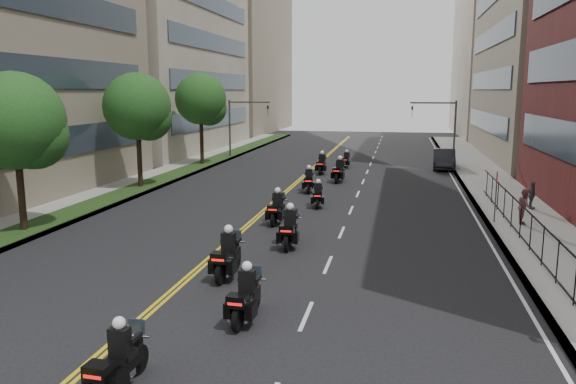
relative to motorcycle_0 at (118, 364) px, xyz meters
The scene contains 22 objects.
sidewalk_right 27.76m from the motorcycle_0, 64.08° to the left, with size 4.00×90.00×0.15m, color gray.
sidewalk_left 27.65m from the motorcycle_0, 115.43° to the left, with size 4.00×90.00×0.15m, color gray.
grass_strip 27.31m from the motorcycle_0, 113.91° to the left, with size 2.00×90.00×0.04m, color #1E3613.
building_right_far 81.84m from the motorcycle_0, 74.49° to the left, with size 15.00×28.00×26.00m, color gray.
building_left_far 81.91m from the motorcycle_0, 105.67° to the left, with size 16.00×28.00×26.00m, color gray.
iron_fence 16.34m from the motorcycle_0, 47.06° to the left, with size 0.05×28.00×1.50m.
street_trees 22.00m from the motorcycle_0, 120.45° to the left, with size 4.40×38.40×7.98m.
traffic_signal_right 43.17m from the motorcycle_0, 77.02° to the left, with size 4.09×0.20×5.60m.
traffic_signal_left 43.11m from the motorcycle_0, 102.63° to the left, with size 4.09×0.20×5.60m.
motorcycle_0 is the anchor object (origin of this frame).
motorcycle_1 4.61m from the motorcycle_0, 68.41° to the left, with size 0.56×2.35×1.74m.
motorcycle_2 7.86m from the motorcycle_0, 89.76° to the left, with size 0.58×2.53×1.86m.
motorcycle_3 12.21m from the motorcycle_0, 83.30° to the left, with size 0.61×2.52×1.86m.
motorcycle_4 16.15m from the motorcycle_0, 90.02° to the left, with size 0.56×2.42×1.79m.
motorcycle_5 20.56m from the motorcycle_0, 86.07° to the left, with size 0.60×2.14×1.58m.
motorcycle_6 25.05m from the motorcycle_0, 89.66° to the left, with size 0.69×2.37×1.75m.
motorcycle_7 29.51m from the motorcycle_0, 86.78° to the left, with size 0.72×2.55×1.89m.
motorcycle_8 33.16m from the motorcycle_0, 90.24° to the left, with size 0.57×2.47×1.83m.
motorcycle_9 37.18m from the motorcycle_0, 87.82° to the left, with size 0.49×2.08×1.53m.
parked_sedan 39.16m from the motorcycle_0, 75.91° to the left, with size 1.75×5.02×1.65m, color black.
pedestrian_b 21.40m from the motorcycle_0, 56.31° to the left, with size 0.83×0.65×1.72m, color brown.
pedestrian_c 25.18m from the motorcycle_0, 58.95° to the left, with size 0.88×0.37×1.50m, color #45474E.
Camera 1 is at (5.72, -10.33, 6.52)m, focal length 35.00 mm.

